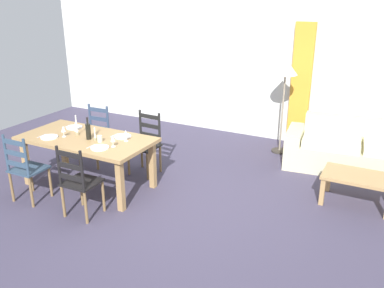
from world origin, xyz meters
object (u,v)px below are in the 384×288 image
(dining_chair_near_right, at_px, (79,182))
(wine_glass_near_left, at_px, (63,129))
(dining_chair_far_left, at_px, (96,136))
(coffee_cup_primary, at_px, (100,139))
(dining_chair_far_right, at_px, (146,143))
(wine_bottle, at_px, (88,131))
(coffee_table, at_px, (358,180))
(dining_table, at_px, (87,143))
(couch, at_px, (360,153))
(dining_chair_near_left, at_px, (25,168))
(wine_glass_far_right, at_px, (126,133))
(wine_glass_near_right, at_px, (113,139))
(standing_lamp, at_px, (285,73))
(wine_glass_far_left, at_px, (76,124))

(dining_chair_near_right, height_order, wine_glass_near_left, dining_chair_near_right)
(dining_chair_far_left, height_order, coffee_cup_primary, dining_chair_far_left)
(dining_chair_far_right, bearing_deg, wine_bottle, -115.12)
(coffee_table, bearing_deg, dining_table, -161.11)
(dining_chair_near_right, height_order, couch, dining_chair_near_right)
(dining_table, distance_m, coffee_table, 3.74)
(dining_chair_near_right, distance_m, wine_glass_near_left, 1.06)
(dining_chair_near_left, bearing_deg, wine_glass_far_right, 40.73)
(dining_chair_near_right, bearing_deg, dining_chair_near_left, -179.10)
(wine_glass_near_left, distance_m, wine_glass_near_right, 0.87)
(wine_bottle, bearing_deg, wine_glass_near_left, -167.46)
(wine_glass_near_left, relative_size, wine_glass_far_right, 1.00)
(standing_lamp, bearing_deg, wine_glass_far_left, -134.29)
(dining_chair_far_right, bearing_deg, dining_table, -120.83)
(dining_chair_near_left, relative_size, dining_chair_far_right, 1.00)
(dining_chair_near_left, height_order, standing_lamp, standing_lamp)
(dining_chair_far_left, bearing_deg, wine_glass_near_right, -39.07)
(wine_glass_far_right, bearing_deg, dining_table, -167.07)
(dining_chair_far_right, relative_size, wine_glass_far_right, 5.96)
(wine_glass_near_right, distance_m, coffee_cup_primary, 0.29)
(wine_bottle, relative_size, coffee_cup_primary, 3.51)
(wine_glass_far_right, bearing_deg, dining_chair_near_left, -139.27)
(couch, bearing_deg, dining_chair_near_left, -140.62)
(wine_glass_near_left, relative_size, wine_glass_far_left, 1.00)
(dining_chair_near_left, height_order, coffee_table, dining_chair_near_left)
(wine_glass_far_left, bearing_deg, coffee_table, 15.39)
(dining_chair_far_left, bearing_deg, wine_glass_far_left, -75.04)
(wine_bottle, relative_size, coffee_table, 0.35)
(wine_bottle, distance_m, wine_glass_far_left, 0.44)
(wine_glass_far_left, xyz_separation_m, couch, (3.74, 2.27, -0.57))
(coffee_table, bearing_deg, standing_lamp, 135.87)
(wine_glass_far_right, bearing_deg, wine_glass_near_right, -94.89)
(dining_chair_far_left, bearing_deg, dining_table, -57.11)
(dining_chair_near_right, bearing_deg, wine_glass_far_left, 132.26)
(wine_glass_near_left, distance_m, coffee_table, 4.08)
(wine_glass_near_left, distance_m, standing_lamp, 3.66)
(couch, distance_m, coffee_table, 1.22)
(dining_chair_far_left, relative_size, wine_glass_far_right, 5.96)
(wine_glass_far_left, bearing_deg, dining_chair_far_left, 104.96)
(wine_glass_near_left, distance_m, wine_glass_far_right, 0.93)
(dining_chair_near_right, xyz_separation_m, coffee_table, (3.04, 1.93, -0.12))
(wine_glass_far_right, distance_m, coffee_cup_primary, 0.36)
(dining_chair_far_right, bearing_deg, dining_chair_near_right, -89.49)
(dining_chair_far_left, bearing_deg, wine_glass_far_right, -28.91)
(wine_glass_near_left, height_order, wine_glass_far_right, same)
(wine_bottle, distance_m, standing_lamp, 3.36)
(dining_chair_near_left, bearing_deg, standing_lamp, 53.13)
(wine_bottle, height_order, standing_lamp, standing_lamp)
(wine_bottle, bearing_deg, couch, 36.34)
(dining_chair_far_right, xyz_separation_m, coffee_cup_primary, (-0.18, -0.84, 0.32))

